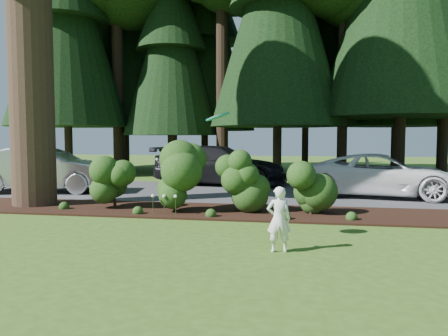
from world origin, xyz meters
name	(u,v)px	position (x,y,z in m)	size (l,w,h in m)	color
ground	(142,238)	(0.00, 0.00, 0.00)	(80.00, 80.00, 0.00)	#325418
mulch_bed	(184,210)	(0.00, 3.25, 0.03)	(16.00, 2.50, 0.05)	black
driveway	(215,192)	(0.00, 7.50, 0.01)	(22.00, 6.00, 0.03)	#38383A
shrub_row	(211,183)	(0.77, 3.14, 0.81)	(6.53, 1.60, 1.61)	#193C12
lily_cluster	(164,197)	(-0.30, 2.40, 0.50)	(0.69, 0.09, 0.57)	#193C12
tree_wall	(250,2)	(0.25, 16.38, 9.50)	(25.66, 12.15, 17.09)	black
car_silver_wagon	(45,170)	(-6.05, 6.22, 0.85)	(1.73, 4.96, 1.63)	#B6B7BC
car_white_suv	(382,175)	(5.82, 7.12, 0.75)	(2.38, 5.17, 1.44)	white
car_dark_suv	(220,165)	(-0.23, 9.80, 0.85)	(2.29, 5.64, 1.64)	black
child	(279,219)	(2.76, -0.59, 0.58)	(0.42, 0.28, 1.16)	white
frisbee	(218,116)	(1.60, -0.23, 2.40)	(0.44, 0.46, 0.18)	#188478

